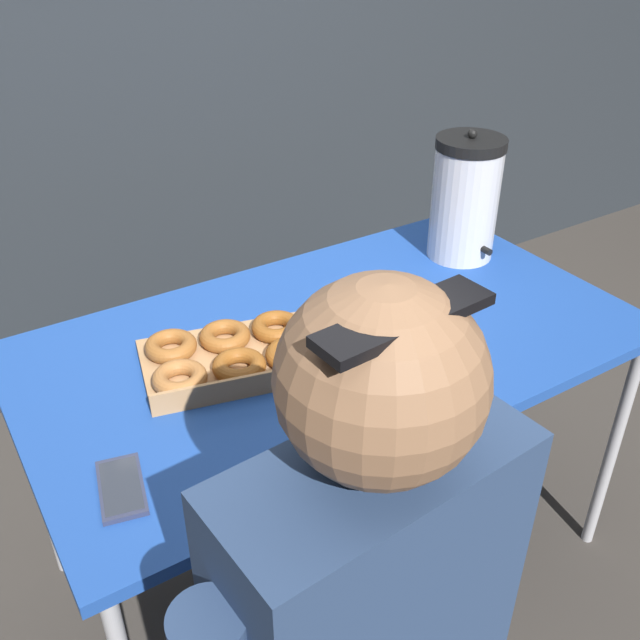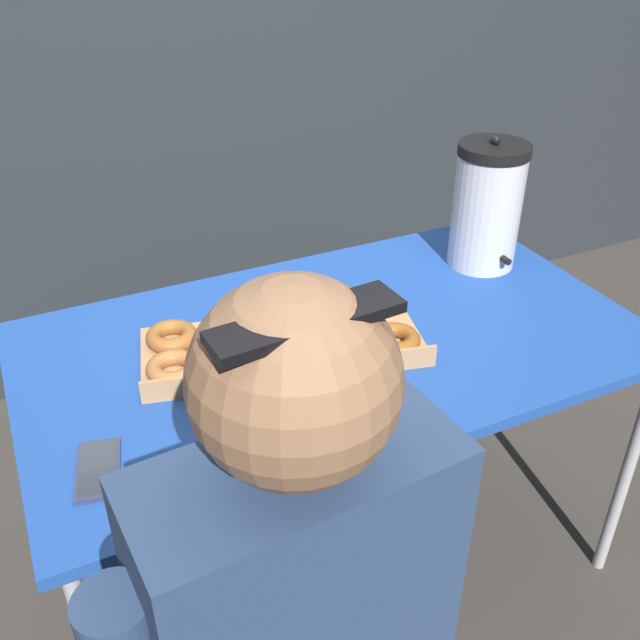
% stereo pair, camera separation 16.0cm
% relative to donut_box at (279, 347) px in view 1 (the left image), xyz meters
% --- Properties ---
extents(ground_plane, '(12.00, 12.00, 0.00)m').
position_rel_donut_box_xyz_m(ground_plane, '(0.14, -0.00, -0.76)').
color(ground_plane, '#3D3833').
extents(back_wall, '(6.00, 0.11, 2.47)m').
position_rel_donut_box_xyz_m(back_wall, '(0.14, 1.20, 0.48)').
color(back_wall, '#23282D').
rests_on(back_wall, ground).
extents(folding_table, '(1.41, 0.80, 0.74)m').
position_rel_donut_box_xyz_m(folding_table, '(0.14, -0.00, -0.07)').
color(folding_table, '#1E479E').
rests_on(folding_table, ground).
extents(donut_box, '(0.67, 0.40, 0.05)m').
position_rel_donut_box_xyz_m(donut_box, '(0.00, 0.00, 0.00)').
color(donut_box, tan).
rests_on(donut_box, folding_table).
extents(coffee_urn, '(0.19, 0.21, 0.36)m').
position_rel_donut_box_xyz_m(coffee_urn, '(0.67, 0.16, 0.14)').
color(coffee_urn, silver).
rests_on(coffee_urn, folding_table).
extents(cell_phone, '(0.11, 0.16, 0.01)m').
position_rel_donut_box_xyz_m(cell_phone, '(-0.43, -0.21, -0.02)').
color(cell_phone, '#2D334C').
rests_on(cell_phone, folding_table).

